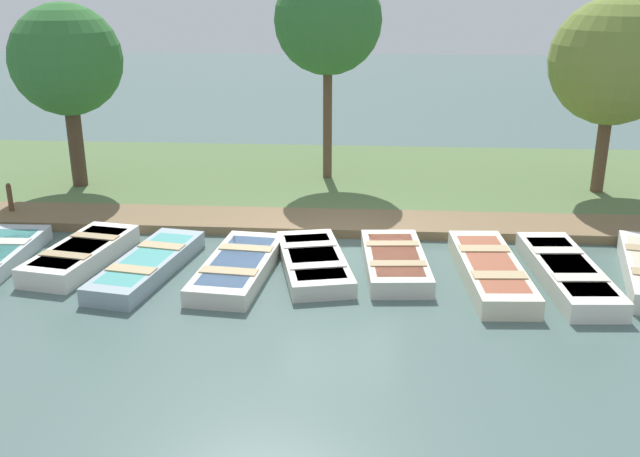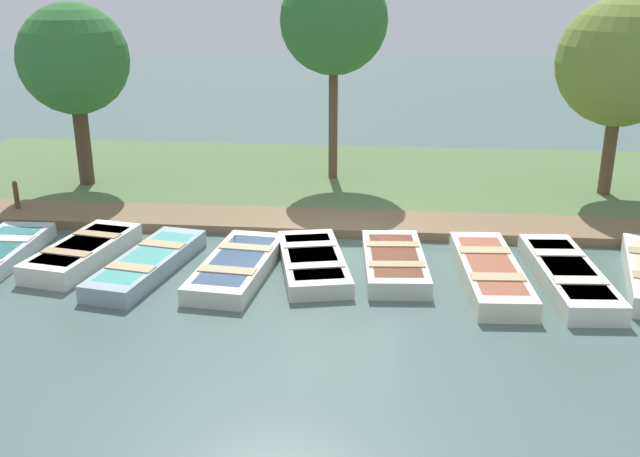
{
  "view_description": "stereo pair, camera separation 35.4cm",
  "coord_description": "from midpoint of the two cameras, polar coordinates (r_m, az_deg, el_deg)",
  "views": [
    {
      "loc": [
        13.97,
        0.54,
        5.38
      ],
      "look_at": [
        0.65,
        -0.4,
        0.65
      ],
      "focal_mm": 40.0,
      "sensor_mm": 36.0,
      "label": 1
    },
    {
      "loc": [
        13.94,
        0.89,
        5.38
      ],
      "look_at": [
        0.65,
        -0.4,
        0.65
      ],
      "focal_mm": 40.0,
      "sensor_mm": 36.0,
      "label": 2
    }
  ],
  "objects": [
    {
      "name": "rowboat_1",
      "position": [
        14.89,
        -19.19,
        -1.97
      ],
      "size": [
        2.94,
        1.54,
        0.41
      ],
      "rotation": [
        0.0,
        0.0,
        -0.18
      ],
      "color": "silver",
      "rests_on": "ground_plane"
    },
    {
      "name": "rowboat_4",
      "position": [
        13.81,
        -1.26,
        -2.7
      ],
      "size": [
        3.09,
        1.76,
        0.33
      ],
      "rotation": [
        0.0,
        0.0,
        0.22
      ],
      "color": "beige",
      "rests_on": "ground_plane"
    },
    {
      "name": "shore_bank",
      "position": [
        19.69,
        1.79,
        3.86
      ],
      "size": [
        8.0,
        24.0,
        0.15
      ],
      "color": "#567042",
      "rests_on": "ground_plane"
    },
    {
      "name": "ground_plane",
      "position": [
        14.97,
        1.01,
        -1.56
      ],
      "size": [
        80.0,
        80.0,
        0.0
      ],
      "primitive_type": "plane",
      "color": "#4C6660"
    },
    {
      "name": "mooring_post_near",
      "position": [
        18.19,
        -24.04,
        2.02
      ],
      "size": [
        0.12,
        0.12,
        0.87
      ],
      "color": "brown",
      "rests_on": "ground_plane"
    },
    {
      "name": "park_tree_left",
      "position": [
        19.06,
        0.08,
        16.27
      ],
      "size": [
        2.79,
        2.79,
        5.73
      ],
      "color": "brown",
      "rests_on": "ground_plane"
    },
    {
      "name": "rowboat_5",
      "position": [
        13.85,
        5.28,
        -2.63
      ],
      "size": [
        2.84,
        1.34,
        0.36
      ],
      "rotation": [
        0.0,
        0.0,
        0.08
      ],
      "color": "beige",
      "rests_on": "ground_plane"
    },
    {
      "name": "rowboat_2",
      "position": [
        14.08,
        -14.33,
        -2.84
      ],
      "size": [
        3.4,
        1.53,
        0.35
      ],
      "rotation": [
        0.0,
        0.0,
        -0.17
      ],
      "color": "#8C9EA8",
      "rests_on": "ground_plane"
    },
    {
      "name": "park_tree_far_left",
      "position": [
        19.48,
        -20.14,
        12.47
      ],
      "size": [
        2.79,
        2.79,
        4.82
      ],
      "color": "#4C3828",
      "rests_on": "ground_plane"
    },
    {
      "name": "rowboat_6",
      "position": [
        13.67,
        12.76,
        -3.29
      ],
      "size": [
        3.5,
        1.24,
        0.39
      ],
      "rotation": [
        0.0,
        0.0,
        0.06
      ],
      "color": "beige",
      "rests_on": "ground_plane"
    },
    {
      "name": "rowboat_3",
      "position": [
        13.67,
        -7.31,
        -3.07
      ],
      "size": [
        3.21,
        1.45,
        0.35
      ],
      "rotation": [
        0.0,
        0.0,
        -0.1
      ],
      "color": "beige",
      "rests_on": "ground_plane"
    },
    {
      "name": "dock_walkway",
      "position": [
        16.16,
        1.26,
        0.43
      ],
      "size": [
        1.5,
        19.86,
        0.2
      ],
      "color": "brown",
      "rests_on": "ground_plane"
    },
    {
      "name": "park_tree_center",
      "position": [
        19.1,
        21.93,
        12.26
      ],
      "size": [
        3.09,
        3.09,
        4.99
      ],
      "color": "brown",
      "rests_on": "ground_plane"
    },
    {
      "name": "rowboat_7",
      "position": [
        13.98,
        18.48,
        -3.35
      ],
      "size": [
        3.54,
        1.25,
        0.38
      ],
      "rotation": [
        0.0,
        0.0,
        0.07
      ],
      "color": "silver",
      "rests_on": "ground_plane"
    }
  ]
}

